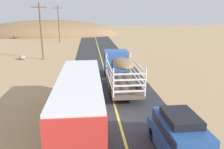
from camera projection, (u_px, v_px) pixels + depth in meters
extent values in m
plane|color=tan|center=(120.00, 123.00, 14.38)|extent=(240.00, 240.00, 0.00)
cube|color=#2D2D33|center=(120.00, 123.00, 14.38)|extent=(8.00, 120.00, 0.02)
cube|color=#D8CC4C|center=(120.00, 123.00, 14.38)|extent=(0.16, 117.60, 0.00)
cube|color=#264C8C|center=(178.00, 143.00, 10.92)|extent=(1.90, 4.60, 0.90)
cube|color=#264C8C|center=(180.00, 129.00, 10.55)|extent=(1.75, 3.59, 0.80)
cube|color=#192333|center=(180.00, 129.00, 10.55)|extent=(1.79, 3.22, 0.44)
cube|color=black|center=(181.00, 117.00, 10.45)|extent=(1.42, 2.07, 0.36)
cylinder|color=black|center=(153.00, 134.00, 12.29)|extent=(0.26, 0.76, 0.76)
cylinder|color=black|center=(182.00, 133.00, 12.45)|extent=(0.26, 0.76, 0.76)
cube|color=#3359A5|center=(116.00, 60.00, 24.53)|extent=(2.50, 2.20, 2.20)
cube|color=#192333|center=(116.00, 56.00, 24.41)|extent=(2.53, 1.54, 0.70)
cube|color=brown|center=(123.00, 85.00, 19.64)|extent=(2.50, 6.40, 0.24)
cylinder|color=silver|center=(107.00, 64.00, 22.22)|extent=(0.12, 0.12, 2.20)
cylinder|color=silver|center=(130.00, 64.00, 22.45)|extent=(0.12, 0.12, 2.20)
cylinder|color=silver|center=(113.00, 83.00, 16.19)|extent=(0.12, 0.12, 2.20)
cylinder|color=silver|center=(145.00, 82.00, 16.43)|extent=(0.12, 0.12, 2.20)
cube|color=silver|center=(109.00, 80.00, 19.38)|extent=(0.08, 6.30, 0.12)
cube|color=silver|center=(137.00, 79.00, 19.61)|extent=(0.08, 6.30, 0.12)
cube|color=silver|center=(129.00, 91.00, 16.46)|extent=(2.40, 0.08, 0.12)
cube|color=silver|center=(109.00, 75.00, 19.26)|extent=(0.08, 6.30, 0.12)
cube|color=silver|center=(137.00, 74.00, 19.50)|extent=(0.08, 6.30, 0.12)
cube|color=silver|center=(129.00, 86.00, 16.35)|extent=(2.40, 0.08, 0.12)
cube|color=silver|center=(109.00, 70.00, 19.14)|extent=(0.08, 6.30, 0.12)
cube|color=silver|center=(137.00, 69.00, 19.38)|extent=(0.08, 6.30, 0.12)
cube|color=silver|center=(130.00, 80.00, 16.23)|extent=(2.40, 0.08, 0.12)
cube|color=silver|center=(109.00, 65.00, 19.03)|extent=(0.08, 6.30, 0.12)
cube|color=silver|center=(137.00, 64.00, 19.26)|extent=(0.08, 6.30, 0.12)
cube|color=silver|center=(130.00, 74.00, 16.11)|extent=(2.40, 0.08, 0.12)
ellipsoid|color=#8C6B4C|center=(123.00, 63.00, 19.12)|extent=(1.75, 3.84, 0.70)
cylinder|color=black|center=(106.00, 72.00, 24.76)|extent=(0.32, 1.10, 1.10)
cylinder|color=black|center=(125.00, 71.00, 24.97)|extent=(0.32, 1.10, 1.10)
cylinder|color=black|center=(112.00, 92.00, 18.35)|extent=(0.32, 1.10, 1.10)
cylinder|color=black|center=(138.00, 91.00, 18.56)|extent=(0.32, 1.10, 1.10)
cube|color=red|center=(80.00, 102.00, 13.40)|extent=(2.50, 10.00, 2.70)
cube|color=white|center=(79.00, 79.00, 13.02)|extent=(2.45, 9.80, 0.16)
cube|color=#192333|center=(80.00, 94.00, 13.27)|extent=(2.54, 9.20, 0.80)
cube|color=silver|center=(81.00, 119.00, 13.70)|extent=(2.53, 9.80, 0.36)
cylinder|color=black|center=(67.00, 101.00, 16.73)|extent=(0.30, 1.00, 1.00)
cylinder|color=black|center=(97.00, 99.00, 16.94)|extent=(0.30, 1.00, 1.00)
cylinder|color=brown|center=(41.00, 32.00, 33.11)|extent=(0.24, 0.24, 8.29)
cube|color=brown|center=(39.00, 7.00, 32.17)|extent=(2.20, 0.14, 0.14)
cylinder|color=brown|center=(59.00, 24.00, 52.83)|extent=(0.24, 0.24, 8.59)
cube|color=brown|center=(58.00, 8.00, 51.85)|extent=(2.20, 0.14, 0.14)
ellipsoid|color=gray|center=(22.00, 57.00, 34.09)|extent=(0.96, 1.15, 0.68)
ellipsoid|color=olive|center=(49.00, 35.00, 72.08)|extent=(44.12, 21.68, 9.64)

